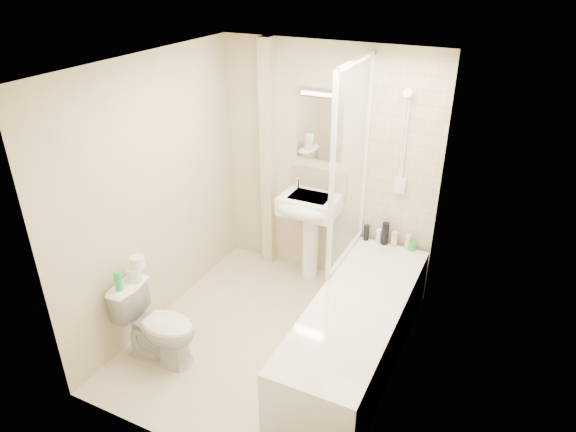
% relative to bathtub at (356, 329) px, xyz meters
% --- Properties ---
extents(floor, '(2.50, 2.50, 0.00)m').
position_rel_bathtub_xyz_m(floor, '(-0.75, -0.14, -0.29)').
color(floor, beige).
rests_on(floor, ground).
extents(wall_back, '(2.20, 0.02, 2.40)m').
position_rel_bathtub_xyz_m(wall_back, '(-0.75, 1.11, 0.91)').
color(wall_back, beige).
rests_on(wall_back, ground).
extents(wall_left, '(0.02, 2.50, 2.40)m').
position_rel_bathtub_xyz_m(wall_left, '(-1.85, -0.14, 0.91)').
color(wall_left, beige).
rests_on(wall_left, ground).
extents(wall_right, '(0.02, 2.50, 2.40)m').
position_rel_bathtub_xyz_m(wall_right, '(0.35, -0.14, 0.91)').
color(wall_right, beige).
rests_on(wall_right, ground).
extents(ceiling, '(2.20, 2.50, 0.02)m').
position_rel_bathtub_xyz_m(ceiling, '(-0.75, -0.14, 2.11)').
color(ceiling, white).
rests_on(ceiling, wall_back).
extents(tile_back, '(0.70, 0.01, 1.75)m').
position_rel_bathtub_xyz_m(tile_back, '(0.00, 1.10, 1.14)').
color(tile_back, beige).
rests_on(tile_back, wall_back).
extents(tile_right, '(0.01, 2.10, 1.75)m').
position_rel_bathtub_xyz_m(tile_right, '(0.34, 0.00, 1.14)').
color(tile_right, beige).
rests_on(tile_right, wall_right).
extents(pipe_boxing, '(0.12, 0.12, 2.40)m').
position_rel_bathtub_xyz_m(pipe_boxing, '(-1.37, 1.05, 0.91)').
color(pipe_boxing, beige).
rests_on(pipe_boxing, ground).
extents(splashback, '(0.60, 0.02, 0.30)m').
position_rel_bathtub_xyz_m(splashback, '(-0.83, 1.10, 0.74)').
color(splashback, beige).
rests_on(splashback, wall_back).
extents(mirror, '(0.46, 0.01, 0.60)m').
position_rel_bathtub_xyz_m(mirror, '(-0.83, 1.10, 1.29)').
color(mirror, white).
rests_on(mirror, wall_back).
extents(strip_light, '(0.42, 0.07, 0.07)m').
position_rel_bathtub_xyz_m(strip_light, '(-0.83, 1.08, 1.66)').
color(strip_light, silver).
rests_on(strip_light, wall_back).
extents(bathtub, '(0.70, 2.10, 0.55)m').
position_rel_bathtub_xyz_m(bathtub, '(0.00, 0.00, 0.00)').
color(bathtub, white).
rests_on(bathtub, ground).
extents(shower_screen, '(0.04, 0.92, 1.80)m').
position_rel_bathtub_xyz_m(shower_screen, '(-0.35, 0.66, 1.16)').
color(shower_screen, white).
rests_on(shower_screen, bathtub).
extents(shower_fixture, '(0.10, 0.16, 0.99)m').
position_rel_bathtub_xyz_m(shower_fixture, '(-0.00, 1.06, 1.26)').
color(shower_fixture, white).
rests_on(shower_fixture, wall_back).
extents(pedestal_sink, '(0.57, 0.51, 1.09)m').
position_rel_bathtub_xyz_m(pedestal_sink, '(-0.83, 0.88, 0.48)').
color(pedestal_sink, white).
rests_on(pedestal_sink, ground).
extents(bottle_black_a, '(0.05, 0.05, 0.16)m').
position_rel_bathtub_xyz_m(bottle_black_a, '(-0.27, 1.02, 0.34)').
color(bottle_black_a, black).
rests_on(bottle_black_a, bathtub).
extents(bottle_white_a, '(0.05, 0.05, 0.15)m').
position_rel_bathtub_xyz_m(bottle_white_a, '(-0.14, 1.02, 0.33)').
color(bottle_white_a, white).
rests_on(bottle_white_a, bathtub).
extents(bottle_black_b, '(0.07, 0.07, 0.23)m').
position_rel_bathtub_xyz_m(bottle_black_b, '(-0.08, 1.02, 0.38)').
color(bottle_black_b, black).
rests_on(bottle_black_b, bathtub).
extents(bottle_cream, '(0.06, 0.06, 0.15)m').
position_rel_bathtub_xyz_m(bottle_cream, '(0.01, 1.02, 0.34)').
color(bottle_cream, beige).
rests_on(bottle_cream, bathtub).
extents(bottle_white_b, '(0.05, 0.05, 0.15)m').
position_rel_bathtub_xyz_m(bottle_white_b, '(0.14, 1.02, 0.34)').
color(bottle_white_b, silver).
rests_on(bottle_white_b, bathtub).
extents(bottle_green, '(0.07, 0.07, 0.09)m').
position_rel_bathtub_xyz_m(bottle_green, '(0.19, 1.02, 0.31)').
color(bottle_green, green).
rests_on(bottle_green, bathtub).
extents(toilet, '(0.45, 0.71, 0.69)m').
position_rel_bathtub_xyz_m(toilet, '(-1.47, -0.73, 0.05)').
color(toilet, white).
rests_on(toilet, ground).
extents(toilet_roll_lower, '(0.12, 0.12, 0.11)m').
position_rel_bathtub_xyz_m(toilet_roll_lower, '(-1.70, -0.67, 0.45)').
color(toilet_roll_lower, white).
rests_on(toilet_roll_lower, toilet).
extents(toilet_roll_upper, '(0.12, 0.12, 0.10)m').
position_rel_bathtub_xyz_m(toilet_roll_upper, '(-1.68, -0.64, 0.56)').
color(toilet_roll_upper, white).
rests_on(toilet_roll_upper, toilet_roll_lower).
extents(green_bottle, '(0.06, 0.06, 0.17)m').
position_rel_bathtub_xyz_m(green_bottle, '(-1.72, -0.84, 0.48)').
color(green_bottle, green).
rests_on(green_bottle, toilet).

